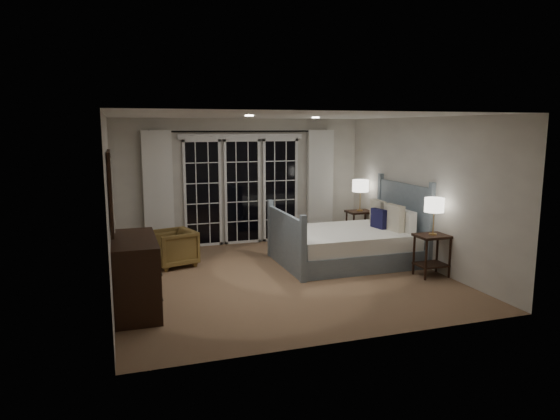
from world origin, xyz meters
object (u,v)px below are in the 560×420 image
object	(u,v)px
dresser	(135,274)
nightstand_left	(432,249)
bed	(349,243)
lamp_left	(434,205)
lamp_right	(360,186)
armchair	(173,248)
nightstand_right	(360,222)

from	to	relation	value
dresser	nightstand_left	bearing A→B (deg)	0.90
bed	lamp_left	world-z (taller)	bed
lamp_left	lamp_right	distance (m)	2.45
nightstand_left	lamp_right	world-z (taller)	lamp_right
lamp_left	armchair	size ratio (longest dim) A/B	0.85
lamp_left	nightstand_left	bearing A→B (deg)	14.04
nightstand_left	lamp_right	xyz separation A→B (m)	(-0.01, 2.45, 0.72)
lamp_left	dresser	world-z (taller)	lamp_left
lamp_right	dresser	bearing A→B (deg)	-150.76
bed	armchair	distance (m)	3.03
nightstand_right	lamp_right	size ratio (longest dim) A/B	1.04
nightstand_left	armchair	size ratio (longest dim) A/B	0.98
bed	armchair	world-z (taller)	bed
lamp_right	dresser	size ratio (longest dim) A/B	0.47
bed	dresser	xyz separation A→B (m)	(-3.64, -1.24, 0.14)
lamp_right	armchair	distance (m)	3.94
bed	lamp_left	bearing A→B (deg)	-53.55
dresser	lamp_left	bearing A→B (deg)	0.90
lamp_right	dresser	distance (m)	5.20
lamp_left	armchair	bearing A→B (deg)	153.87
nightstand_left	nightstand_right	world-z (taller)	nightstand_left
bed	nightstand_left	size ratio (longest dim) A/B	3.44
bed	nightstand_right	distance (m)	1.54
bed	lamp_left	xyz separation A→B (m)	(0.86, -1.17, 0.80)
nightstand_right	dresser	world-z (taller)	dresser
lamp_left	lamp_right	bearing A→B (deg)	90.22
armchair	nightstand_right	bearing A→B (deg)	82.36
nightstand_left	armchair	distance (m)	4.25
lamp_left	lamp_right	xyz separation A→B (m)	(-0.01, 2.45, 0.03)
lamp_right	lamp_left	bearing A→B (deg)	-89.78
nightstand_left	armchair	xyz separation A→B (m)	(-3.81, 1.87, -0.13)
nightstand_right	lamp_left	bearing A→B (deg)	-89.78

